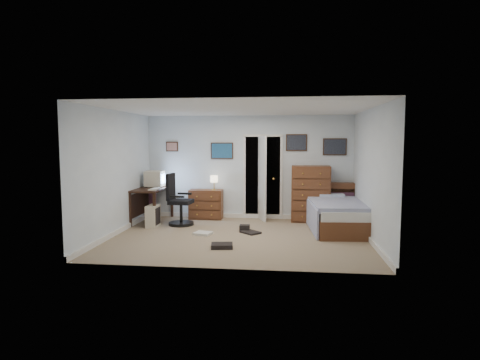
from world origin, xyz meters
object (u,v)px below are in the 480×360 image
object	(u,v)px
office_chair	(178,205)
low_dresser	(206,204)
computer_desk	(148,195)
tall_dresser	(311,194)
bed	(336,215)

from	to	relation	value
office_chair	low_dresser	distance (m)	0.93
low_dresser	office_chair	bearing A→B (deg)	-121.91
computer_desk	low_dresser	distance (m)	1.39
low_dresser	tall_dresser	distance (m)	2.52
office_chair	bed	xyz separation A→B (m)	(3.48, -0.11, -0.13)
computer_desk	bed	size ratio (longest dim) A/B	0.65
low_dresser	bed	world-z (taller)	low_dresser
computer_desk	tall_dresser	world-z (taller)	tall_dresser
computer_desk	office_chair	world-z (taller)	office_chair
low_dresser	bed	distance (m)	3.13
bed	computer_desk	bearing A→B (deg)	170.54
tall_dresser	bed	xyz separation A→B (m)	(0.50, -0.87, -0.33)
computer_desk	bed	distance (m)	4.31
computer_desk	tall_dresser	bearing A→B (deg)	7.53
low_dresser	tall_dresser	size ratio (longest dim) A/B	0.61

